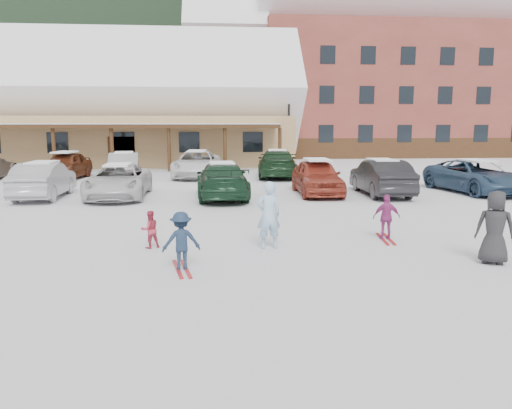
{
  "coord_description": "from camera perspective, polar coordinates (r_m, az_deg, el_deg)",
  "views": [
    {
      "loc": [
        -0.82,
        -11.83,
        3.11
      ],
      "look_at": [
        0.3,
        1.0,
        1.0
      ],
      "focal_mm": 35.0,
      "sensor_mm": 36.0,
      "label": 1
    }
  ],
  "objects": [
    {
      "name": "day_lodge",
      "position": [
        40.63,
        -16.87,
        10.08
      ],
      "size": [
        29.12,
        12.5,
        10.38
      ],
      "color": "tan",
      "rests_on": "ground"
    },
    {
      "name": "parked_car_1",
      "position": [
        22.66,
        -23.11,
        2.58
      ],
      "size": [
        1.7,
        4.59,
        1.5
      ],
      "primitive_type": "imported",
      "rotation": [
        0.0,
        0.0,
        3.17
      ],
      "color": "#A7A8AC",
      "rests_on": "ground"
    },
    {
      "name": "parked_car_11",
      "position": [
        28.95,
        2.44,
        4.68
      ],
      "size": [
        2.76,
        5.6,
        1.57
      ],
      "primitive_type": "imported",
      "rotation": [
        0.0,
        0.0,
        3.03
      ],
      "color": "#18361D",
      "rests_on": "ground"
    },
    {
      "name": "parked_car_10",
      "position": [
        29.07,
        -6.75,
        4.61
      ],
      "size": [
        2.9,
        5.68,
        1.54
      ],
      "primitive_type": "imported",
      "rotation": [
        0.0,
        0.0,
        -0.07
      ],
      "color": "white",
      "rests_on": "ground"
    },
    {
      "name": "adult_skier",
      "position": [
        12.39,
        1.43,
        -1.22
      ],
      "size": [
        0.67,
        0.5,
        1.7
      ],
      "primitive_type": "imported",
      "rotation": [
        0.0,
        0.0,
        3.3
      ],
      "color": "#A7CFED",
      "rests_on": "ground"
    },
    {
      "name": "forested_hillside",
      "position": [
        98.13,
        -4.69,
        18.59
      ],
      "size": [
        300.0,
        70.0,
        38.0
      ],
      "primitive_type": "cube",
      "color": "black",
      "rests_on": "ground"
    },
    {
      "name": "alpine_hotel",
      "position": [
        52.36,
        12.23,
        15.15
      ],
      "size": [
        31.48,
        14.01,
        21.48
      ],
      "color": "brown",
      "rests_on": "ground"
    },
    {
      "name": "lamp_post",
      "position": [
        36.55,
        3.77,
        10.02
      ],
      "size": [
        0.5,
        0.25,
        6.35
      ],
      "color": "black",
      "rests_on": "ground"
    },
    {
      "name": "parked_car_4",
      "position": [
        22.07,
        6.98,
        3.15
      ],
      "size": [
        1.87,
        4.54,
        1.54
      ],
      "primitive_type": "imported",
      "rotation": [
        0.0,
        0.0,
        -0.01
      ],
      "color": "#A43B28",
      "rests_on": "ground"
    },
    {
      "name": "child_navy",
      "position": [
        10.75,
        -8.55,
        -4.14
      ],
      "size": [
        0.88,
        0.61,
        1.26
      ],
      "primitive_type": "imported",
      "rotation": [
        0.0,
        0.0,
        3.32
      ],
      "color": "#1C2D46",
      "rests_on": "ground"
    },
    {
      "name": "conifer_4",
      "position": [
        67.59,
        26.57,
        11.25
      ],
      "size": [
        5.06,
        5.06,
        11.73
      ],
      "color": "black",
      "rests_on": "ground"
    },
    {
      "name": "parked_car_5",
      "position": [
        22.4,
        14.12,
        3.02
      ],
      "size": [
        1.7,
        4.7,
        1.54
      ],
      "primitive_type": "imported",
      "rotation": [
        0.0,
        0.0,
        3.13
      ],
      "color": "black",
      "rests_on": "ground"
    },
    {
      "name": "parked_car_9",
      "position": [
        29.11,
        -14.81,
        4.33
      ],
      "size": [
        2.16,
        4.67,
        1.48
      ],
      "primitive_type": "imported",
      "rotation": [
        0.0,
        0.0,
        3.28
      ],
      "color": "#A3A3A7",
      "rests_on": "ground"
    },
    {
      "name": "parked_car_8",
      "position": [
        29.8,
        -20.94,
        4.17
      ],
      "size": [
        2.26,
        4.64,
        1.53
      ],
      "primitive_type": "imported",
      "rotation": [
        0.0,
        0.0,
        -0.1
      ],
      "color": "brown",
      "rests_on": "ground"
    },
    {
      "name": "bystander_dark",
      "position": [
        12.24,
        25.64,
        -2.37
      ],
      "size": [
        0.96,
        0.83,
        1.65
      ],
      "primitive_type": "imported",
      "rotation": [
        0.0,
        0.0,
        2.68
      ],
      "color": "#272729",
      "rests_on": "ground"
    },
    {
      "name": "child_magenta",
      "position": [
        13.83,
        14.7,
        -1.41
      ],
      "size": [
        0.75,
        0.38,
        1.23
      ],
      "primitive_type": "imported",
      "rotation": [
        0.0,
        0.0,
        3.02
      ],
      "color": "#A13378",
      "rests_on": "ground"
    },
    {
      "name": "skis_child_magenta",
      "position": [
        13.95,
        14.6,
        -3.83
      ],
      "size": [
        0.37,
        1.41,
        0.03
      ],
      "primitive_type": "cube",
      "rotation": [
        0.0,
        0.0,
        3.02
      ],
      "color": "#A9181C",
      "rests_on": "ground"
    },
    {
      "name": "parked_car_2",
      "position": [
        21.72,
        -15.41,
        2.6
      ],
      "size": [
        2.4,
        5.08,
        1.4
      ],
      "primitive_type": "imported",
      "rotation": [
        0.0,
        0.0,
        0.01
      ],
      "color": "silver",
      "rests_on": "ground"
    },
    {
      "name": "conifer_3",
      "position": [
        56.28,
        2.01,
        11.34
      ],
      "size": [
        3.96,
        3.96,
        9.18
      ],
      "color": "black",
      "rests_on": "ground"
    },
    {
      "name": "toddler_red",
      "position": [
        12.78,
        -12.02,
        -2.8
      ],
      "size": [
        0.57,
        0.52,
        0.95
      ],
      "primitive_type": "imported",
      "rotation": [
        0.0,
        0.0,
        3.57
      ],
      "color": "#B53345",
      "rests_on": "ground"
    },
    {
      "name": "skis_child_navy",
      "position": [
        10.91,
        -8.47,
        -7.28
      ],
      "size": [
        0.45,
        1.41,
        0.03
      ],
      "primitive_type": "cube",
      "rotation": [
        0.0,
        0.0,
        3.32
      ],
      "color": "#A9181C",
      "rests_on": "ground"
    },
    {
      "name": "parked_car_3",
      "position": [
        20.84,
        -3.9,
        2.75
      ],
      "size": [
        2.24,
        5.17,
        1.48
      ],
      "primitive_type": "imported",
      "rotation": [
        0.0,
        0.0,
        3.17
      ],
      "color": "#173823",
      "rests_on": "ground"
    },
    {
      "name": "parked_car_6",
      "position": [
        24.58,
        23.77,
        2.95
      ],
      "size": [
        3.18,
        5.55,
        1.46
      ],
      "primitive_type": "imported",
      "rotation": [
        0.0,
        0.0,
        0.15
      ],
      "color": "#2F4865",
      "rests_on": "ground"
    },
    {
      "name": "ground",
      "position": [
        12.26,
        -0.99,
        -5.39
      ],
      "size": [
        160.0,
        160.0,
        0.0
      ],
      "primitive_type": "plane",
      "color": "silver",
      "rests_on": "ground"
    }
  ]
}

